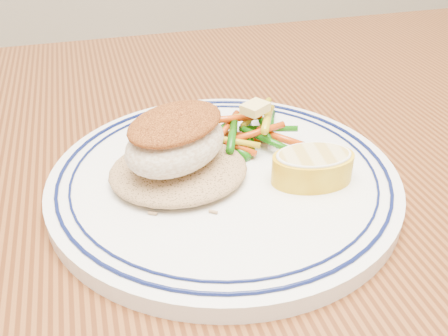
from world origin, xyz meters
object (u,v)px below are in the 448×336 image
at_px(fish_fillet, 176,139).
at_px(vegetable_pile, 250,129).
at_px(rice_pilaf, 178,167).
at_px(lemon_wedge, 313,166).
at_px(dining_table, 234,277).
at_px(plate, 224,178).

bearing_deg(fish_fillet, vegetable_pile, 29.28).
bearing_deg(fish_fillet, rice_pilaf, 48.70).
xyz_separation_m(rice_pilaf, lemon_wedge, (0.11, -0.03, 0.00)).
relative_size(fish_fillet, vegetable_pile, 1.20).
bearing_deg(rice_pilaf, dining_table, -20.71).
xyz_separation_m(fish_fillet, vegetable_pile, (0.08, 0.04, -0.03)).
distance_m(dining_table, rice_pilaf, 0.13).
bearing_deg(lemon_wedge, dining_table, 164.34).
bearing_deg(rice_pilaf, vegetable_pile, 28.92).
xyz_separation_m(fish_fillet, lemon_wedge, (0.11, -0.03, -0.02)).
bearing_deg(dining_table, vegetable_pile, 61.37).
bearing_deg(dining_table, fish_fillet, 161.14).
distance_m(fish_fillet, lemon_wedge, 0.11).
relative_size(dining_table, rice_pilaf, 12.94).
distance_m(fish_fillet, vegetable_pile, 0.09).
bearing_deg(plate, rice_pilaf, 175.88).
height_order(fish_fillet, lemon_wedge, fish_fillet).
relative_size(plate, lemon_wedge, 4.10).
bearing_deg(vegetable_pile, fish_fillet, -150.72).
relative_size(dining_table, plate, 5.04).
height_order(fish_fillet, vegetable_pile, fish_fillet).
height_order(plate, fish_fillet, fish_fillet).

